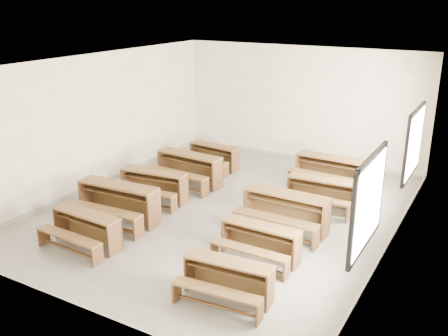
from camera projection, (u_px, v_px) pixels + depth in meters
The scene contains 11 objects.
room at pixel (228, 116), 10.14m from camera, with size 8.50×8.50×3.20m.
desk_set_0 at pixel (85, 227), 9.26m from camera, with size 1.49×0.82×0.65m.
desk_set_1 at pixel (117, 200), 10.27m from camera, with size 1.82×1.02×0.80m.
desk_set_2 at pixel (153, 184), 11.33m from camera, with size 1.64×0.98×0.70m.
desk_set_3 at pixel (188, 167), 12.33m from camera, with size 1.78×1.00×0.77m.
desk_set_4 at pixel (213, 155), 13.51m from camera, with size 1.50×0.89×0.64m.
desk_set_5 at pixel (227, 277), 7.64m from camera, with size 1.45×0.84×0.63m.
desk_set_6 at pixel (260, 240), 8.79m from camera, with size 1.43×0.75×0.64m.
desk_set_7 at pixel (285, 209), 9.88m from camera, with size 1.73×0.91×0.77m.
desk_set_8 at pixel (321, 191), 10.94m from camera, with size 1.52×0.83×0.67m.
desk_set_9 at pixel (329, 169), 12.19m from camera, with size 1.69×0.92×0.75m.
Camera 1 is at (4.96, -8.65, 4.44)m, focal length 40.00 mm.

